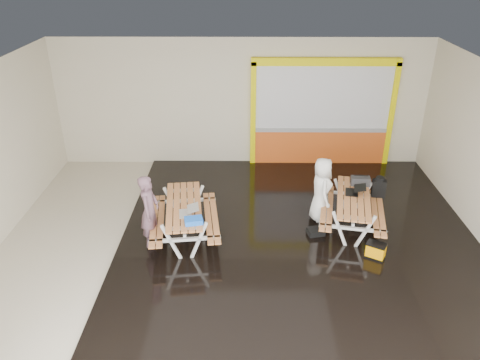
{
  "coord_description": "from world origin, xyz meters",
  "views": [
    {
      "loc": [
        0.08,
        -8.16,
        5.59
      ],
      "look_at": [
        0.0,
        0.9,
        1.0
      ],
      "focal_mm": 34.85,
      "sensor_mm": 36.0,
      "label": 1
    }
  ],
  "objects_px": {
    "person_right": "(321,189)",
    "dark_case": "(316,232)",
    "person_left": "(150,211)",
    "blue_pouch": "(194,221)",
    "fluke_bag": "(376,251)",
    "toolbox": "(360,181)",
    "picnic_table_left": "(184,213)",
    "laptop_right": "(355,191)",
    "laptop_left": "(188,211)",
    "picnic_table_right": "(353,204)",
    "backpack": "(379,187)"
  },
  "relations": [
    {
      "from": "person_right",
      "to": "dark_case",
      "type": "bearing_deg",
      "value": 161.37
    },
    {
      "from": "person_left",
      "to": "blue_pouch",
      "type": "distance_m",
      "value": 0.99
    },
    {
      "from": "fluke_bag",
      "to": "person_right",
      "type": "bearing_deg",
      "value": 122.78
    },
    {
      "from": "person_left",
      "to": "toolbox",
      "type": "bearing_deg",
      "value": -67.72
    },
    {
      "from": "person_right",
      "to": "dark_case",
      "type": "distance_m",
      "value": 0.94
    },
    {
      "from": "picnic_table_left",
      "to": "person_left",
      "type": "height_order",
      "value": "person_left"
    },
    {
      "from": "blue_pouch",
      "to": "fluke_bag",
      "type": "bearing_deg",
      "value": -0.55
    },
    {
      "from": "laptop_right",
      "to": "laptop_left",
      "type": "bearing_deg",
      "value": -164.8
    },
    {
      "from": "picnic_table_right",
      "to": "laptop_left",
      "type": "distance_m",
      "value": 3.55
    },
    {
      "from": "picnic_table_right",
      "to": "laptop_right",
      "type": "distance_m",
      "value": 0.31
    },
    {
      "from": "picnic_table_right",
      "to": "laptop_right",
      "type": "height_order",
      "value": "laptop_right"
    },
    {
      "from": "person_left",
      "to": "laptop_left",
      "type": "bearing_deg",
      "value": -87.27
    },
    {
      "from": "laptop_right",
      "to": "fluke_bag",
      "type": "relative_size",
      "value": 1.1
    },
    {
      "from": "person_right",
      "to": "dark_case",
      "type": "height_order",
      "value": "person_right"
    },
    {
      "from": "person_left",
      "to": "person_right",
      "type": "relative_size",
      "value": 1.05
    },
    {
      "from": "laptop_left",
      "to": "person_right",
      "type": "bearing_deg",
      "value": 20.46
    },
    {
      "from": "picnic_table_right",
      "to": "backpack",
      "type": "relative_size",
      "value": 4.37
    },
    {
      "from": "picnic_table_left",
      "to": "picnic_table_right",
      "type": "height_order",
      "value": "picnic_table_left"
    },
    {
      "from": "picnic_table_left",
      "to": "laptop_left",
      "type": "xyz_separation_m",
      "value": [
        0.13,
        -0.36,
        0.24
      ]
    },
    {
      "from": "person_left",
      "to": "backpack",
      "type": "xyz_separation_m",
      "value": [
        4.92,
        1.31,
        -0.14
      ]
    },
    {
      "from": "picnic_table_left",
      "to": "person_right",
      "type": "bearing_deg",
      "value": 13.15
    },
    {
      "from": "laptop_right",
      "to": "person_left",
      "type": "bearing_deg",
      "value": -168.05
    },
    {
      "from": "laptop_left",
      "to": "fluke_bag",
      "type": "relative_size",
      "value": 0.98
    },
    {
      "from": "person_left",
      "to": "laptop_right",
      "type": "xyz_separation_m",
      "value": [
        4.28,
        0.91,
        -0.01
      ]
    },
    {
      "from": "laptop_right",
      "to": "dark_case",
      "type": "relative_size",
      "value": 1.4
    },
    {
      "from": "picnic_table_left",
      "to": "person_right",
      "type": "relative_size",
      "value": 1.5
    },
    {
      "from": "laptop_right",
      "to": "blue_pouch",
      "type": "relative_size",
      "value": 1.42
    },
    {
      "from": "blue_pouch",
      "to": "fluke_bag",
      "type": "distance_m",
      "value": 3.63
    },
    {
      "from": "picnic_table_right",
      "to": "laptop_left",
      "type": "relative_size",
      "value": 5.0
    },
    {
      "from": "person_right",
      "to": "toolbox",
      "type": "height_order",
      "value": "person_right"
    },
    {
      "from": "blue_pouch",
      "to": "fluke_bag",
      "type": "xyz_separation_m",
      "value": [
        3.57,
        -0.03,
        -0.66
      ]
    },
    {
      "from": "picnic_table_right",
      "to": "blue_pouch",
      "type": "bearing_deg",
      "value": -161.56
    },
    {
      "from": "laptop_right",
      "to": "dark_case",
      "type": "distance_m",
      "value": 1.23
    },
    {
      "from": "laptop_right",
      "to": "toolbox",
      "type": "relative_size",
      "value": 1.12
    },
    {
      "from": "toolbox",
      "to": "dark_case",
      "type": "xyz_separation_m",
      "value": [
        -1.06,
        -0.89,
        -0.77
      ]
    },
    {
      "from": "toolbox",
      "to": "fluke_bag",
      "type": "xyz_separation_m",
      "value": [
        0.0,
        -1.71,
        -0.68
      ]
    },
    {
      "from": "picnic_table_right",
      "to": "person_left",
      "type": "relative_size",
      "value": 1.42
    },
    {
      "from": "blue_pouch",
      "to": "fluke_bag",
      "type": "height_order",
      "value": "blue_pouch"
    },
    {
      "from": "picnic_table_right",
      "to": "person_right",
      "type": "height_order",
      "value": "person_right"
    },
    {
      "from": "person_left",
      "to": "fluke_bag",
      "type": "relative_size",
      "value": 3.46
    },
    {
      "from": "picnic_table_right",
      "to": "person_right",
      "type": "bearing_deg",
      "value": 157.06
    },
    {
      "from": "person_left",
      "to": "person_right",
      "type": "height_order",
      "value": "person_left"
    },
    {
      "from": "person_left",
      "to": "dark_case",
      "type": "xyz_separation_m",
      "value": [
        3.42,
        0.4,
        -0.73
      ]
    },
    {
      "from": "laptop_right",
      "to": "dark_case",
      "type": "height_order",
      "value": "laptop_right"
    },
    {
      "from": "toolbox",
      "to": "backpack",
      "type": "distance_m",
      "value": 0.47
    },
    {
      "from": "person_left",
      "to": "toolbox",
      "type": "relative_size",
      "value": 3.54
    },
    {
      "from": "laptop_left",
      "to": "toolbox",
      "type": "bearing_deg",
      "value": 19.89
    },
    {
      "from": "laptop_left",
      "to": "backpack",
      "type": "height_order",
      "value": "laptop_left"
    },
    {
      "from": "picnic_table_left",
      "to": "fluke_bag",
      "type": "xyz_separation_m",
      "value": [
        3.84,
        -0.73,
        -0.42
      ]
    },
    {
      "from": "picnic_table_right",
      "to": "dark_case",
      "type": "xyz_separation_m",
      "value": [
        -0.8,
        -0.32,
        -0.49
      ]
    }
  ]
}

